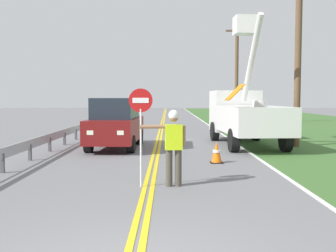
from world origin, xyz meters
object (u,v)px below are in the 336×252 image
object	(u,v)px
flagger_worker	(174,143)
stop_sign_paddle	(142,115)
utility_pole_near	(299,51)
utility_pole_mid	(238,72)
traffic_cone_lead	(217,153)
oncoming_suv_nearest	(117,123)
utility_bucket_truck	(245,113)

from	to	relation	value
flagger_worker	stop_sign_paddle	bearing A→B (deg)	-174.90
utility_pole_near	utility_pole_mid	world-z (taller)	utility_pole_mid
stop_sign_paddle	traffic_cone_lead	size ratio (longest dim) A/B	3.33
oncoming_suv_nearest	utility_bucket_truck	bearing A→B (deg)	13.74
utility_pole_near	utility_bucket_truck	bearing A→B (deg)	158.51
traffic_cone_lead	utility_pole_mid	bearing A→B (deg)	78.74
utility_bucket_truck	utility_pole_near	size ratio (longest dim) A/B	0.88
utility_pole_near	oncoming_suv_nearest	bearing A→B (deg)	-175.98
oncoming_suv_nearest	traffic_cone_lead	xyz separation A→B (m)	(3.75, -3.84, -0.72)
stop_sign_paddle	utility_bucket_truck	bearing A→B (deg)	65.04
flagger_worker	utility_pole_mid	distance (m)	24.08
oncoming_suv_nearest	utility_pole_near	xyz separation A→B (m)	(7.71, 0.54, 3.05)
traffic_cone_lead	flagger_worker	bearing A→B (deg)	-112.69
flagger_worker	utility_bucket_truck	xyz separation A→B (m)	(3.31, 8.68, 0.38)
flagger_worker	oncoming_suv_nearest	xyz separation A→B (m)	(-2.30, 7.31, 0.01)
utility_bucket_truck	traffic_cone_lead	xyz separation A→B (m)	(-1.85, -5.21, -1.09)
flagger_worker	utility_bucket_truck	bearing A→B (deg)	69.15
utility_bucket_truck	utility_pole_mid	bearing A→B (deg)	81.86
flagger_worker	utility_bucket_truck	distance (m)	9.30
stop_sign_paddle	utility_pole_mid	world-z (taller)	utility_pole_mid
stop_sign_paddle	utility_pole_mid	size ratio (longest dim) A/B	0.29
traffic_cone_lead	utility_bucket_truck	bearing A→B (deg)	70.41
utility_pole_near	utility_pole_mid	distance (m)	15.40
stop_sign_paddle	traffic_cone_lead	bearing A→B (deg)	57.93
utility_pole_mid	stop_sign_paddle	bearing A→B (deg)	-104.79
oncoming_suv_nearest	traffic_cone_lead	distance (m)	5.42
flagger_worker	oncoming_suv_nearest	size ratio (longest dim) A/B	0.39
stop_sign_paddle	utility_pole_mid	distance (m)	24.25
oncoming_suv_nearest	traffic_cone_lead	bearing A→B (deg)	-45.66
utility_pole_near	traffic_cone_lead	size ratio (longest dim) A/B	11.23
flagger_worker	traffic_cone_lead	bearing A→B (deg)	67.31
utility_pole_mid	traffic_cone_lead	bearing A→B (deg)	-101.26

